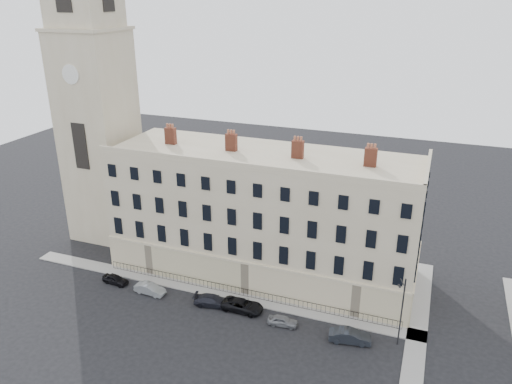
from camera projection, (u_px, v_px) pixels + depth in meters
ground at (279, 337)px, 50.14m from camera, size 160.00×160.00×0.00m
terrace at (263, 214)px, 59.67m from camera, size 36.22×12.22×17.00m
church_tower at (96, 104)px, 65.06m from camera, size 8.00×8.13×44.00m
pavement_terrace at (210, 291)px, 57.71m from camera, size 48.00×2.00×0.12m
pavement_east_return at (419, 318)px, 52.85m from camera, size 2.00×24.00×0.12m
railings at (243, 292)px, 56.57m from camera, size 35.00×0.04×0.96m
car_a at (115, 279)px, 59.12m from camera, size 3.35×1.58×1.11m
car_b at (150, 289)px, 57.11m from camera, size 3.76×1.49×1.22m
car_c at (213, 301)px, 54.94m from camera, size 4.46×2.39×1.23m
car_d at (242, 305)px, 54.05m from camera, size 4.60×2.16×1.27m
car_e at (283, 321)px, 51.70m from camera, size 3.24×1.52×1.07m
car_f at (350, 336)px, 49.17m from camera, size 4.34×2.14×1.37m
streetlamp at (401, 309)px, 47.47m from camera, size 0.69×1.54×7.46m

